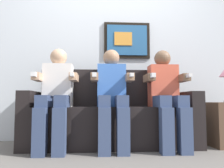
# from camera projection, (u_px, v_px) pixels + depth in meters

# --- Properties ---
(ground_plane) EXTENTS (5.65, 5.65, 0.00)m
(ground_plane) POSITION_uv_depth(u_px,v_px,m) (113.00, 152.00, 2.22)
(ground_plane) COLOR #66605B
(back_wall_assembly) EXTENTS (4.34, 0.10, 2.60)m
(back_wall_assembly) POSITION_uv_depth(u_px,v_px,m) (110.00, 44.00, 3.09)
(back_wall_assembly) COLOR silver
(back_wall_assembly) RESTS_ON ground_plane
(couch) EXTENTS (1.94, 0.58, 0.90)m
(couch) POSITION_uv_depth(u_px,v_px,m) (111.00, 119.00, 2.57)
(couch) COLOR black
(couch) RESTS_ON ground_plane
(person_on_left) EXTENTS (0.46, 0.56, 1.11)m
(person_on_left) POSITION_uv_depth(u_px,v_px,m) (56.00, 92.00, 2.39)
(person_on_left) COLOR white
(person_on_left) RESTS_ON ground_plane
(person_in_middle) EXTENTS (0.46, 0.56, 1.11)m
(person_in_middle) POSITION_uv_depth(u_px,v_px,m) (112.00, 93.00, 2.43)
(person_in_middle) COLOR #3F72CC
(person_in_middle) RESTS_ON ground_plane
(person_on_right) EXTENTS (0.46, 0.56, 1.11)m
(person_on_right) POSITION_uv_depth(u_px,v_px,m) (166.00, 93.00, 2.47)
(person_on_right) COLOR #D8593F
(person_on_right) RESTS_ON ground_plane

